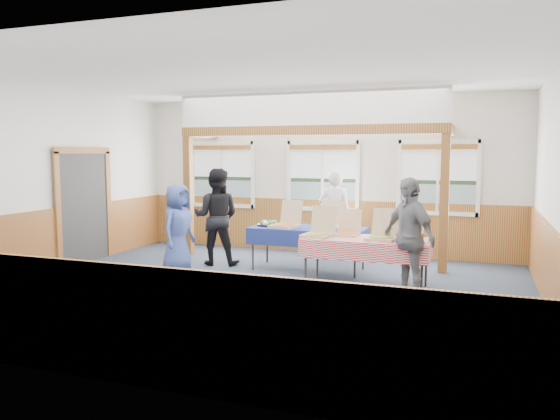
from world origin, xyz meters
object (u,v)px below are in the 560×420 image
Objects in this scene: table_left at (308,230)px; table_right at (366,242)px; man_blue at (178,228)px; person_grey at (408,237)px; woman_black at (216,217)px; woman_white at (335,214)px.

table_left and table_right have the same top height.
table_right is (1.21, -0.86, -0.00)m from table_left.
table_left is at bearing -61.07° from man_blue.
person_grey reaches higher than table_left.
person_grey is at bearing 149.89° from woman_black.
person_grey is (1.89, -1.24, 0.16)m from table_left.
person_grey is at bearing -90.44° from man_blue.
table_right is at bearing -84.55° from man_blue.
woman_white reaches higher than table_right.
table_right is 1.21× the size of person_grey.
woman_black is (-1.74, -0.14, 0.19)m from table_left.
woman_black is at bearing 28.17° from woman_white.
man_blue is 0.89× the size of person_grey.
man_blue is (-2.22, -2.23, -0.10)m from woman_white.
woman_black is 0.92m from man_blue.
man_blue is at bearing -134.61° from table_left.
person_grey is (3.63, -1.11, -0.03)m from woman_black.
man_blue is (-0.32, -0.85, -0.12)m from woman_black.
table_right is at bearing -166.01° from person_grey.
table_left is 2.27m from person_grey.
table_right is 0.80m from person_grey.
person_grey is at bearing -12.13° from table_right.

